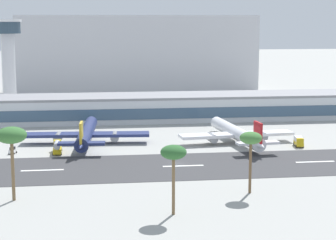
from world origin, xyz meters
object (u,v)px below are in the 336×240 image
at_px(service_box_truck_0, 299,141).
at_px(service_fuel_truck_1, 57,147).
at_px(distant_hotel_block, 138,53).
at_px(terminal_building, 147,107).
at_px(palm_tree_0, 173,154).
at_px(airliner_red_tail_gate_1, 238,134).
at_px(palm_tree_1, 11,137).
at_px(palm_tree_2, 251,140).
at_px(service_baggage_tug_2, 13,150).
at_px(control_tower, 8,53).
at_px(airliner_gold_tail_gate_0, 86,134).

xyz_separation_m(service_box_truck_0, service_fuel_truck_1, (-80.30, -0.26, 0.24)).
bearing_deg(distant_hotel_block, terminal_building, -92.63).
bearing_deg(service_fuel_truck_1, palm_tree_0, -158.08).
xyz_separation_m(airliner_red_tail_gate_1, palm_tree_1, (-68.59, -58.48, 11.94)).
xyz_separation_m(service_fuel_truck_1, palm_tree_2, (49.25, -52.25, 11.31)).
distance_m(terminal_building, distant_hotel_block, 110.98).
height_order(service_baggage_tug_2, palm_tree_1, palm_tree_1).
bearing_deg(distant_hotel_block, service_baggage_tug_2, -107.56).
distance_m(distant_hotel_block, palm_tree_1, 227.41).
bearing_deg(palm_tree_0, palm_tree_2, 33.99).
distance_m(control_tower, palm_tree_1, 150.25).
bearing_deg(service_baggage_tug_2, terminal_building, -24.15).
height_order(service_box_truck_0, service_baggage_tug_2, service_box_truck_0).
relative_size(service_baggage_tug_2, palm_tree_2, 0.23).
bearing_deg(service_fuel_truck_1, airliner_gold_tail_gate_0, -34.75).
relative_size(service_fuel_truck_1, palm_tree_0, 0.55).
relative_size(terminal_building, airliner_gold_tail_gate_0, 3.63).
bearing_deg(airliner_gold_tail_gate_0, palm_tree_2, -144.37).
xyz_separation_m(distant_hotel_block, palm_tree_1, (-47.35, -222.31, -7.17)).
xyz_separation_m(terminal_building, distant_hotel_block, (5.04, 109.54, 17.10)).
distance_m(airliner_red_tail_gate_1, service_fuel_truck_1, 61.41).
bearing_deg(palm_tree_0, service_box_truck_0, 52.03).
bearing_deg(airliner_red_tail_gate_1, service_fuel_truck_1, 91.21).
bearing_deg(palm_tree_1, terminal_building, 69.43).
height_order(service_baggage_tug_2, palm_tree_0, palm_tree_0).
distance_m(airliner_gold_tail_gate_0, service_baggage_tug_2, 26.76).
bearing_deg(airliner_red_tail_gate_1, distant_hotel_block, 1.68).
height_order(airliner_red_tail_gate_1, palm_tree_0, palm_tree_0).
bearing_deg(control_tower, service_baggage_tug_2, -82.65).
distance_m(terminal_building, control_tower, 74.18).
height_order(distant_hotel_block, service_baggage_tug_2, distant_hotel_block).
bearing_deg(airliner_gold_tail_gate_0, airliner_red_tail_gate_1, -92.70).
bearing_deg(airliner_red_tail_gate_1, service_box_truck_0, -115.94).
bearing_deg(airliner_red_tail_gate_1, terminal_building, 20.11).
distance_m(service_baggage_tug_2, palm_tree_1, 54.43).
bearing_deg(palm_tree_2, distant_hotel_block, 92.44).
bearing_deg(service_box_truck_0, airliner_red_tail_gate_1, -101.92).
height_order(distant_hotel_block, airliner_red_tail_gate_1, distant_hotel_block).
relative_size(distant_hotel_block, service_fuel_truck_1, 16.45).
bearing_deg(terminal_building, service_fuel_truck_1, -119.34).
distance_m(distant_hotel_block, airliner_red_tail_gate_1, 166.31).
relative_size(airliner_red_tail_gate_1, palm_tree_1, 2.87).
bearing_deg(palm_tree_0, control_tower, 108.50).
xyz_separation_m(control_tower, service_baggage_tug_2, (12.44, -96.47, -25.97)).
bearing_deg(airliner_gold_tail_gate_0, service_baggage_tug_2, 123.24).
height_order(service_box_truck_0, palm_tree_1, palm_tree_1).
bearing_deg(palm_tree_0, airliner_gold_tail_gate_0, 103.35).
bearing_deg(control_tower, terminal_building, -30.32).
bearing_deg(service_fuel_truck_1, control_tower, 14.10).
relative_size(terminal_building, control_tower, 4.36).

